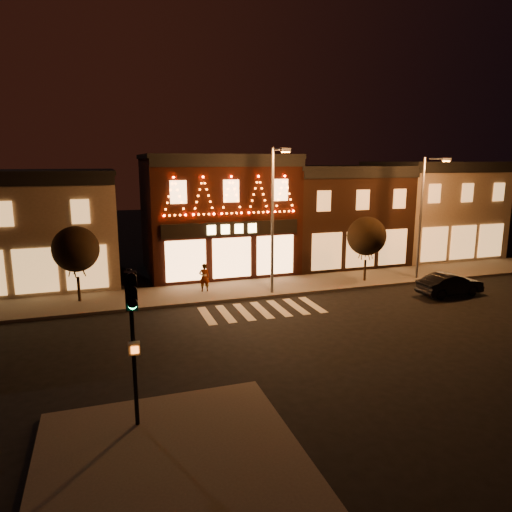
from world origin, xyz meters
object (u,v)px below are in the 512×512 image
dark_sedan (450,284)px  pedestrian (204,277)px  streetlamp_mid (274,210)px  traffic_signal_near (132,319)px

dark_sedan → pedestrian: (-13.80, 4.92, 0.34)m
streetlamp_mid → pedestrian: streetlamp_mid is taller
traffic_signal_near → pedestrian: (4.96, 13.75, -2.50)m
streetlamp_mid → pedestrian: (-3.80, 1.74, -4.10)m
traffic_signal_near → streetlamp_mid: streetlamp_mid is taller
dark_sedan → pedestrian: size_ratio=2.36×
streetlamp_mid → dark_sedan: size_ratio=2.09×
dark_sedan → pedestrian: 14.65m
traffic_signal_near → dark_sedan: traffic_signal_near is taller
streetlamp_mid → pedestrian: size_ratio=4.94×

